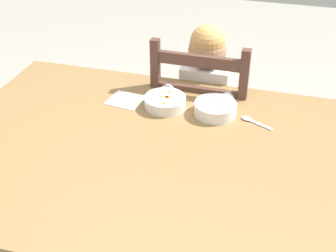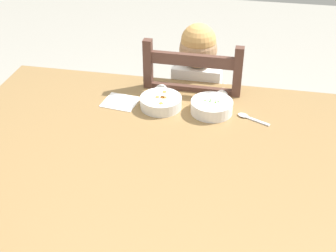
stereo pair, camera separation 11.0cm
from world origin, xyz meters
name	(u,v)px [view 2 (the right image)]	position (x,y,z in m)	size (l,w,h in m)	color
dining_table	(154,169)	(0.00, 0.00, 0.65)	(1.53, 1.09, 0.73)	olive
dining_chair	(195,126)	(0.06, 0.60, 0.46)	(0.42, 0.42, 0.95)	#4E3127
child_figure	(196,94)	(0.07, 0.59, 0.64)	(0.32, 0.31, 0.98)	white
bowl_of_peas	(212,106)	(0.17, 0.30, 0.76)	(0.17, 0.17, 0.05)	white
bowl_of_carrots	(161,102)	(-0.04, 0.30, 0.76)	(0.17, 0.17, 0.05)	white
spoon	(248,117)	(0.31, 0.28, 0.74)	(0.13, 0.08, 0.01)	silver
paper_napkin	(121,102)	(-0.21, 0.30, 0.74)	(0.14, 0.12, 0.00)	white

